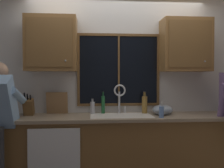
# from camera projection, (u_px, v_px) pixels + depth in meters

# --- Properties ---
(back_wall) EXTENTS (5.93, 0.12, 2.55)m
(back_wall) POSITION_uv_depth(u_px,v_px,m) (116.00, 87.00, 3.56)
(back_wall) COLOR silver
(back_wall) RESTS_ON floor
(window_glass) EXTENTS (1.10, 0.02, 0.95)m
(window_glass) POSITION_uv_depth(u_px,v_px,m) (119.00, 70.00, 3.49)
(window_glass) COLOR black
(window_frame_top) EXTENTS (1.17, 0.02, 0.04)m
(window_frame_top) POSITION_uv_depth(u_px,v_px,m) (119.00, 35.00, 3.46)
(window_frame_top) COLOR brown
(window_frame_bottom) EXTENTS (1.17, 0.02, 0.04)m
(window_frame_bottom) POSITION_uv_depth(u_px,v_px,m) (119.00, 104.00, 3.49)
(window_frame_bottom) COLOR brown
(window_frame_left) EXTENTS (0.03, 0.02, 0.95)m
(window_frame_left) POSITION_uv_depth(u_px,v_px,m) (78.00, 70.00, 3.43)
(window_frame_left) COLOR brown
(window_frame_right) EXTENTS (0.03, 0.02, 0.95)m
(window_frame_right) POSITION_uv_depth(u_px,v_px,m) (158.00, 70.00, 3.52)
(window_frame_right) COLOR brown
(window_mullion_center) EXTENTS (0.02, 0.02, 0.95)m
(window_mullion_center) POSITION_uv_depth(u_px,v_px,m) (119.00, 70.00, 3.48)
(window_mullion_center) COLOR brown
(lower_cabinet_run) EXTENTS (3.53, 0.58, 0.88)m
(lower_cabinet_run) POSITION_uv_depth(u_px,v_px,m) (119.00, 152.00, 3.24)
(lower_cabinet_run) COLOR brown
(lower_cabinet_run) RESTS_ON floor
(countertop) EXTENTS (3.59, 0.62, 0.04)m
(countertop) POSITION_uv_depth(u_px,v_px,m) (119.00, 117.00, 3.20)
(countertop) COLOR gray
(countertop) RESTS_ON lower_cabinet_run
(dishwasher_front) EXTENTS (0.60, 0.02, 0.74)m
(dishwasher_front) POSITION_uv_depth(u_px,v_px,m) (54.00, 160.00, 2.85)
(dishwasher_front) COLOR white
(upper_cabinet_left) EXTENTS (0.66, 0.36, 0.72)m
(upper_cabinet_left) POSITION_uv_depth(u_px,v_px,m) (52.00, 44.00, 3.24)
(upper_cabinet_left) COLOR olive
(upper_cabinet_right) EXTENTS (0.66, 0.36, 0.72)m
(upper_cabinet_right) POSITION_uv_depth(u_px,v_px,m) (186.00, 45.00, 3.39)
(upper_cabinet_right) COLOR olive
(sink) EXTENTS (0.80, 0.46, 0.21)m
(sink) POSITION_uv_depth(u_px,v_px,m) (121.00, 123.00, 3.22)
(sink) COLOR white
(sink) RESTS_ON lower_cabinet_run
(faucet) EXTENTS (0.18, 0.09, 0.40)m
(faucet) POSITION_uv_depth(u_px,v_px,m) (120.00, 95.00, 3.39)
(faucet) COLOR silver
(faucet) RESTS_ON countertop
(knife_block) EXTENTS (0.12, 0.18, 0.32)m
(knife_block) POSITION_uv_depth(u_px,v_px,m) (29.00, 107.00, 3.21)
(knife_block) COLOR brown
(knife_block) RESTS_ON countertop
(cutting_board) EXTENTS (0.29, 0.08, 0.30)m
(cutting_board) POSITION_uv_depth(u_px,v_px,m) (57.00, 103.00, 3.36)
(cutting_board) COLOR #997047
(cutting_board) RESTS_ON countertop
(mixing_bowl) EXTENTS (0.27, 0.27, 0.14)m
(mixing_bowl) POSITION_uv_depth(u_px,v_px,m) (162.00, 110.00, 3.29)
(mixing_bowl) COLOR #8C99A8
(mixing_bowl) RESTS_ON countertop
(soap_dispenser) EXTENTS (0.06, 0.07, 0.20)m
(soap_dispenser) POSITION_uv_depth(u_px,v_px,m) (161.00, 112.00, 3.03)
(soap_dispenser) COLOR #668CCC
(soap_dispenser) RESTS_ON countertop
(bottle_green_glass) EXTENTS (0.07, 0.07, 0.30)m
(bottle_green_glass) POSITION_uv_depth(u_px,v_px,m) (145.00, 104.00, 3.41)
(bottle_green_glass) COLOR olive
(bottle_green_glass) RESTS_ON countertop
(bottle_tall_clear) EXTENTS (0.05, 0.05, 0.31)m
(bottle_tall_clear) POSITION_uv_depth(u_px,v_px,m) (103.00, 104.00, 3.39)
(bottle_tall_clear) COLOR #1E592D
(bottle_tall_clear) RESTS_ON countertop
(bottle_amber_small) EXTENTS (0.06, 0.06, 0.22)m
(bottle_amber_small) POSITION_uv_depth(u_px,v_px,m) (92.00, 107.00, 3.34)
(bottle_amber_small) COLOR #B7B7BC
(bottle_amber_small) RESTS_ON countertop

